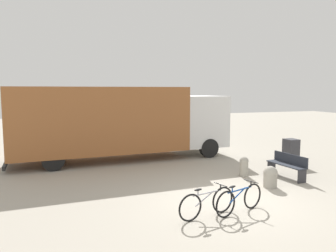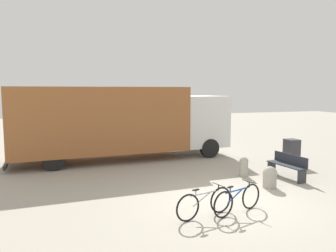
{
  "view_description": "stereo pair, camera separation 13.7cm",
  "coord_description": "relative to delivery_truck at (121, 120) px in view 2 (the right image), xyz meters",
  "views": [
    {
      "loc": [
        -4.37,
        -7.63,
        3.03
      ],
      "look_at": [
        -0.46,
        4.14,
        1.65
      ],
      "focal_mm": 35.0,
      "sensor_mm": 36.0,
      "label": 1
    },
    {
      "loc": [
        -4.24,
        -7.67,
        3.03
      ],
      "look_at": [
        -0.46,
        4.14,
        1.65
      ],
      "focal_mm": 35.0,
      "sensor_mm": 36.0,
      "label": 2
    }
  ],
  "objects": [
    {
      "name": "delivery_truck",
      "position": [
        0.0,
        0.0,
        0.0
      ],
      "size": [
        9.47,
        3.06,
        3.14
      ],
      "rotation": [
        0.0,
        0.0,
        0.06
      ],
      "color": "#99592D",
      "rests_on": "ground"
    },
    {
      "name": "bicycle_near",
      "position": [
        0.76,
        -7.21,
        -1.38
      ],
      "size": [
        1.61,
        0.56,
        0.74
      ],
      "rotation": [
        0.0,
        0.0,
        0.26
      ],
      "color": "black",
      "rests_on": "ground"
    },
    {
      "name": "park_bench",
      "position": [
        4.92,
        -4.87,
        -1.27
      ],
      "size": [
        0.55,
        1.56,
        0.82
      ],
      "rotation": [
        0.0,
        0.0,
        1.67
      ],
      "color": "#282D38",
      "rests_on": "ground"
    },
    {
      "name": "ground_plane",
      "position": [
        1.87,
        -6.44,
        -1.73
      ],
      "size": [
        60.0,
        60.0,
        0.0
      ],
      "primitive_type": "plane",
      "color": "#A8A091"
    },
    {
      "name": "bicycle_middle",
      "position": [
        1.63,
        -7.23,
        -1.38
      ],
      "size": [
        1.58,
        0.64,
        0.74
      ],
      "rotation": [
        0.0,
        0.0,
        0.33
      ],
      "color": "black",
      "rests_on": "ground"
    },
    {
      "name": "bollard_far_bench",
      "position": [
        3.59,
        -4.23,
        -1.36
      ],
      "size": [
        0.31,
        0.31,
        0.69
      ],
      "color": "#9E998C",
      "rests_on": "ground"
    },
    {
      "name": "bollard_near_bench",
      "position": [
        3.66,
        -5.65,
        -1.38
      ],
      "size": [
        0.44,
        0.44,
        0.67
      ],
      "color": "#9E998C",
      "rests_on": "ground"
    },
    {
      "name": "utility_box",
      "position": [
        6.39,
        -3.21,
        -1.21
      ],
      "size": [
        0.49,
        0.51,
        1.04
      ],
      "color": "#38383D",
      "rests_on": "ground"
    }
  ]
}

